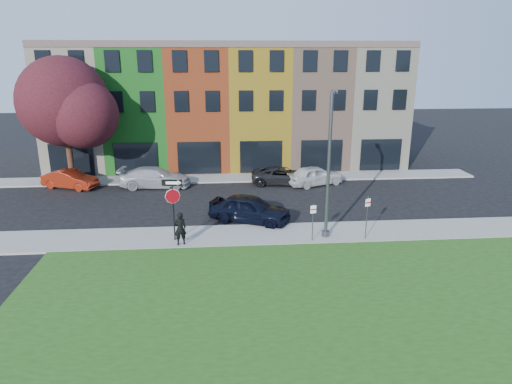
{
  "coord_description": "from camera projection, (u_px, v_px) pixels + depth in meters",
  "views": [
    {
      "loc": [
        -3.29,
        -20.05,
        9.56
      ],
      "look_at": [
        -1.37,
        4.0,
        2.21
      ],
      "focal_mm": 32.0,
      "sensor_mm": 36.0,
      "label": 1
    }
  ],
  "objects": [
    {
      "name": "sedan_near",
      "position": [
        250.0,
        209.0,
        26.76
      ],
      "size": [
        5.58,
        6.28,
        1.64
      ],
      "primitive_type": "imported",
      "rotation": [
        0.0,
        0.0,
        1.14
      ],
      "color": "black",
      "rests_on": "ground"
    },
    {
      "name": "parking_sign_a",
      "position": [
        313.0,
        218.0,
        23.66
      ],
      "size": [
        0.32,
        0.12,
        2.01
      ],
      "rotation": [
        0.0,
        0.0,
        0.23
      ],
      "color": "#4A4D4F",
      "rests_on": "sidewalk_near"
    },
    {
      "name": "man",
      "position": [
        180.0,
        229.0,
        23.26
      ],
      "size": [
        0.87,
        0.77,
        1.75
      ],
      "primitive_type": "imported",
      "rotation": [
        0.0,
        0.0,
        3.44
      ],
      "color": "black",
      "rests_on": "sidewalk_near"
    },
    {
      "name": "parked_car_silver",
      "position": [
        155.0,
        177.0,
        33.78
      ],
      "size": [
        2.53,
        5.35,
        1.5
      ],
      "primitive_type": "imported",
      "rotation": [
        0.0,
        0.0,
        1.53
      ],
      "color": "#AFAEB3",
      "rests_on": "ground"
    },
    {
      "name": "stop_sign",
      "position": [
        173.0,
        198.0,
        23.39
      ],
      "size": [
        1.05,
        0.15,
        3.31
      ],
      "rotation": [
        0.0,
        0.0,
        -0.11
      ],
      "color": "black",
      "rests_on": "sidewalk_near"
    },
    {
      "name": "sidewalk_near",
      "position": [
        318.0,
        233.0,
        25.15
      ],
      "size": [
        40.0,
        3.0,
        0.12
      ],
      "primitive_type": "cube",
      "color": "gray",
      "rests_on": "ground"
    },
    {
      "name": "rowhouse_block",
      "position": [
        228.0,
        107.0,
        40.71
      ],
      "size": [
        30.0,
        10.12,
        10.0
      ],
      "color": "beige",
      "rests_on": "ground"
    },
    {
      "name": "parked_car_dark",
      "position": [
        283.0,
        176.0,
        34.62
      ],
      "size": [
        3.33,
        5.24,
        1.31
      ],
      "primitive_type": "imported",
      "rotation": [
        0.0,
        0.0,
        1.45
      ],
      "color": "black",
      "rests_on": "ground"
    },
    {
      "name": "parked_car_white",
      "position": [
        315.0,
        175.0,
        34.36
      ],
      "size": [
        4.72,
        5.55,
        1.49
      ],
      "primitive_type": "imported",
      "rotation": [
        0.0,
        0.0,
        1.95
      ],
      "color": "silver",
      "rests_on": "ground"
    },
    {
      "name": "parking_sign_b",
      "position": [
        367.0,
        213.0,
        23.82
      ],
      "size": [
        0.3,
        0.16,
        2.35
      ],
      "rotation": [
        0.0,
        0.0,
        0.4
      ],
      "color": "#4A4D4F",
      "rests_on": "sidewalk_near"
    },
    {
      "name": "ground",
      "position": [
        291.0,
        259.0,
        22.15
      ],
      "size": [
        120.0,
        120.0,
        0.0
      ],
      "primitive_type": "plane",
      "color": "black",
      "rests_on": "ground"
    },
    {
      "name": "parked_car_red",
      "position": [
        70.0,
        179.0,
        33.55
      ],
      "size": [
        4.16,
        5.07,
        1.36
      ],
      "primitive_type": "imported",
      "rotation": [
        0.0,
        0.0,
        1.21
      ],
      "color": "maroon",
      "rests_on": "ground"
    },
    {
      "name": "sidewalk_far",
      "position": [
        224.0,
        178.0,
        36.21
      ],
      "size": [
        40.0,
        2.4,
        0.12
      ],
      "primitive_type": "cube",
      "color": "gray",
      "rests_on": "ground"
    },
    {
      "name": "street_lamp",
      "position": [
        329.0,
        166.0,
        23.67
      ],
      "size": [
        1.06,
        2.49,
        7.62
      ],
      "rotation": [
        0.0,
        0.0,
        -0.32
      ],
      "color": "#4A4D4F",
      "rests_on": "sidewalk_near"
    },
    {
      "name": "tree_purple",
      "position": [
        66.0,
        104.0,
        32.89
      ],
      "size": [
        7.74,
        6.77,
        9.34
      ],
      "color": "black",
      "rests_on": "sidewalk_far"
    }
  ]
}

